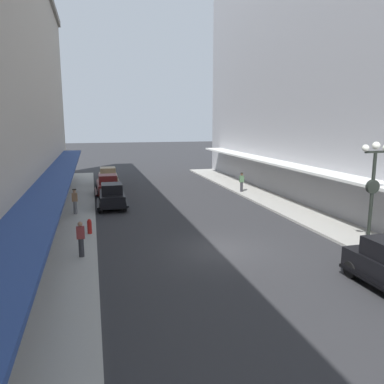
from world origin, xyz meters
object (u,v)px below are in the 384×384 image
Objects in this scene: pedestrian_2 at (75,201)px; parked_car_3 at (112,195)px; fire_hydrant at (89,226)px; parked_car_0 at (108,176)px; lamp_post_with_clock at (372,192)px; parked_car_1 at (108,185)px; pedestrian_0 at (81,239)px; pedestrian_1 at (242,182)px.

parked_car_3 is at bearing 34.82° from pedestrian_2.
fire_hydrant is 0.49× the size of pedestrian_2.
parked_car_0 is 2.56× the size of pedestrian_2.
parked_car_3 is at bearing 130.73° from lamp_post_with_clock.
lamp_post_with_clock reaches higher than pedestrian_2.
parked_car_0 is 5.22× the size of fire_hydrant.
lamp_post_with_clock is (11.27, -17.78, 2.04)m from parked_car_1.
pedestrian_0 is (-2.06, -20.41, 0.05)m from parked_car_0.
parked_car_1 reaches higher than pedestrian_0.
pedestrian_0 is 8.61m from pedestrian_2.
lamp_post_with_clock is at bearing -26.36° from fire_hydrant.
parked_car_3 reaches higher than pedestrian_1.
parked_car_0 is 2.56× the size of pedestrian_1.
pedestrian_2 is (-0.58, 8.59, 0.02)m from pedestrian_0.
pedestrian_2 is at bearing -110.24° from parked_car_1.
pedestrian_1 is at bearing 45.44° from pedestrian_0.
pedestrian_0 is at bearing -86.11° from pedestrian_2.
parked_car_0 is at bearing 84.14° from fire_hydrant.
lamp_post_with_clock is at bearing -57.62° from parked_car_1.
lamp_post_with_clock is 14.43m from fire_hydrant.
parked_car_0 is 5.29m from parked_car_1.
parked_car_0 is 12.11m from pedestrian_2.
lamp_post_with_clock is 17.82m from pedestrian_2.
pedestrian_0 is (-0.35, -3.66, 0.43)m from fire_hydrant.
parked_car_0 is 16.84m from fire_hydrant.
pedestrian_0 is at bearing -134.56° from pedestrian_1.
pedestrian_2 is at bearing 100.69° from fire_hydrant.
pedestrian_1 and pedestrian_2 have the same top height.
pedestrian_0 is 0.98× the size of pedestrian_2.
parked_car_0 is 13.15m from pedestrian_1.
parked_car_0 is 1.00× the size of parked_car_1.
pedestrian_1 is at bearing -32.17° from parked_car_0.
pedestrian_1 reaches higher than fire_hydrant.
parked_car_3 is (-0.15, -10.08, 0.00)m from parked_car_0.
parked_car_0 is at bearing 77.37° from pedestrian_2.
pedestrian_1 is at bearing 15.24° from parked_car_3.
pedestrian_0 is at bearing -95.42° from fire_hydrant.
parked_car_1 is 6.96m from pedestrian_2.
pedestrian_2 is at bearing 93.89° from pedestrian_0.
lamp_post_with_clock is 6.29× the size of fire_hydrant.
pedestrian_0 is 0.98× the size of pedestrian_1.
parked_car_3 is 0.83× the size of lamp_post_with_clock.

